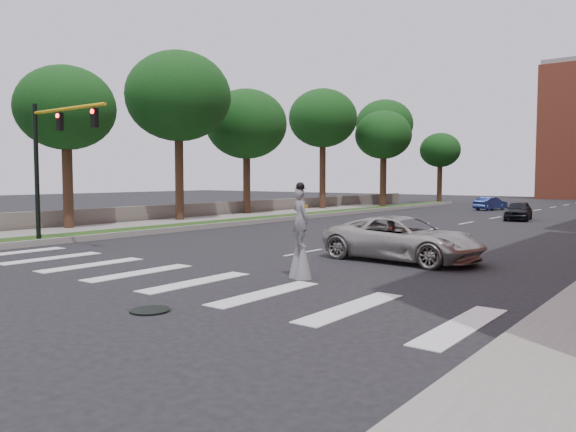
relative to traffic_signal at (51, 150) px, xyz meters
The scene contains 18 objects.
ground_plane 11.04m from the traffic_signal, 17.05° to the right, with size 160.00×160.00×0.00m, color black.
grass_median 17.56m from the traffic_signal, 95.77° to the left, with size 2.00×60.00×0.25m, color #1C3C11.
median_curb 17.48m from the traffic_signal, 92.25° to the left, with size 0.20×60.00×0.28m, color gray.
sidewalk_left 9.37m from the traffic_signal, 123.98° to the left, with size 4.00×60.00×0.18m, color gray.
stone_wall 20.64m from the traffic_signal, 110.80° to the left, with size 0.50×56.00×1.10m, color #5F5A52.
manhole 14.33m from the traffic_signal, 21.36° to the right, with size 0.90×0.90×0.04m, color black.
traffic_signal is the anchor object (origin of this frame).
stilt_performer 13.36m from the traffic_signal, ahead, with size 0.82×0.63×2.85m.
suv_crossing 15.27m from the traffic_signal, 21.27° to the left, with size 2.64×5.72×1.59m, color #B5B2AB.
car_near 30.23m from the traffic_signal, 66.95° to the left, with size 1.59×3.95×1.35m, color black.
car_mid 39.00m from the traffic_signal, 80.48° to the left, with size 1.26×3.60×1.19m, color navy.
tree_1 7.71m from the traffic_signal, 143.98° to the left, with size 5.42×5.42×9.09m.
tree_2 13.83m from the traffic_signal, 114.48° to the left, with size 6.87×6.87×11.17m.
tree_3 20.80m from the traffic_signal, 107.86° to the left, with size 6.29×6.29×9.74m.
tree_4 30.09m from the traffic_signal, 101.14° to the left, with size 6.17×6.17×10.89m.
tree_5 41.85m from the traffic_signal, 98.15° to the left, with size 6.09×6.09×11.22m.
tree_6 34.81m from the traffic_signal, 94.15° to the left, with size 5.33×5.33×9.21m.
tree_7 47.92m from the traffic_signal, 92.84° to the left, with size 4.54×4.54×7.95m.
Camera 1 is at (13.00, -9.91, 3.00)m, focal length 35.00 mm.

